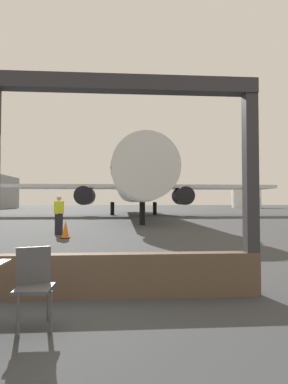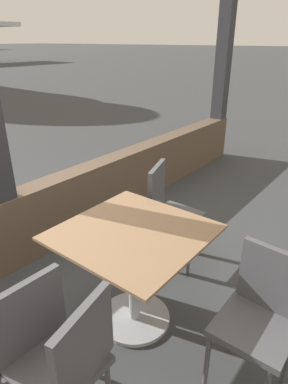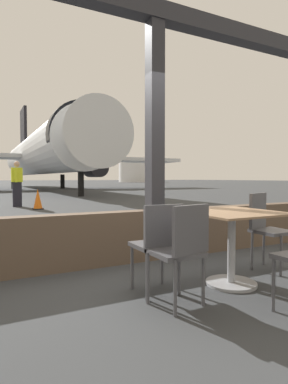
% 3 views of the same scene
% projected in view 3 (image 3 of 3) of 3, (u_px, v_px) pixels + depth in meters
% --- Properties ---
extents(window_frame, '(8.28, 0.24, 3.44)m').
position_uv_depth(window_frame, '(155.00, 171.00, 4.36)').
color(window_frame, brown).
rests_on(window_frame, ground).
extents(dining_table, '(0.90, 0.90, 0.76)m').
position_uv_depth(dining_table, '(232.00, 238.00, 3.30)').
color(dining_table, '#8C6B4C').
rests_on(dining_table, ground).
extents(cafe_chair_window_left, '(0.45, 0.45, 0.88)m').
position_uv_depth(cafe_chair_window_left, '(182.00, 246.00, 2.71)').
color(cafe_chair_window_left, '#4C4C51').
rests_on(cafe_chair_window_left, ground).
extents(cafe_chair_window_right, '(0.49, 0.49, 0.92)m').
position_uv_depth(cafe_chair_window_right, '(265.00, 224.00, 3.88)').
color(cafe_chair_window_right, '#4C4C51').
rests_on(cafe_chair_window_right, ground).
extents(cafe_chair_aisle_right, '(0.41, 0.41, 0.86)m').
position_uv_depth(cafe_chair_aisle_right, '(159.00, 240.00, 3.02)').
color(cafe_chair_aisle_right, '#4C4C51').
rests_on(cafe_chair_aisle_right, ground).
extents(airplane, '(30.45, 32.96, 10.39)m').
position_uv_depth(airplane, '(43.00, 153.00, 30.33)').
color(airplane, silver).
rests_on(airplane, ground).
extents(ground_crew_worker, '(0.40, 0.56, 1.74)m').
position_uv_depth(ground_crew_worker, '(17.00, 183.00, 12.27)').
color(ground_crew_worker, black).
rests_on(ground_crew_worker, ground).
extents(traffic_cone, '(0.36, 0.36, 0.72)m').
position_uv_depth(traffic_cone, '(38.00, 200.00, 11.31)').
color(traffic_cone, orange).
rests_on(traffic_cone, ground).
extents(fuel_storage_tank, '(7.23, 7.23, 5.00)m').
position_uv_depth(fuel_storage_tank, '(133.00, 173.00, 83.71)').
color(fuel_storage_tank, white).
rests_on(fuel_storage_tank, ground).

